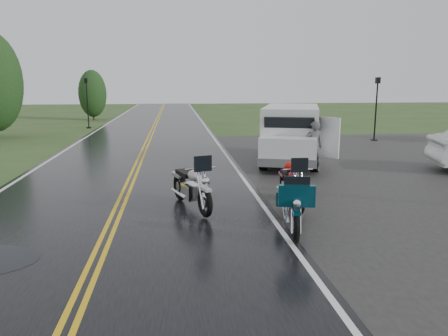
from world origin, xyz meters
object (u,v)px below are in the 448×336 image
motorcycle_red (300,190)px  lamp_post_far_left (87,103)px  person_at_van (314,147)px  van_white (264,139)px  motorcycle_silver (205,190)px  lamp_post_far_right (376,109)px  motorcycle_teal (296,213)px

motorcycle_red → lamp_post_far_left: (-9.20, 22.51, 1.11)m
motorcycle_red → person_at_van: person_at_van is taller
motorcycle_red → van_white: 5.85m
motorcycle_red → person_at_van: size_ratio=1.24×
motorcycle_silver → motorcycle_red: bearing=-19.6°
person_at_van → lamp_post_far_right: 10.47m
motorcycle_teal → lamp_post_far_left: (-8.59, 24.37, 1.12)m
motorcycle_silver → person_at_van: person_at_van is taller
lamp_post_far_right → lamp_post_far_left: bearing=152.8°
lamp_post_far_left → motorcycle_teal: bearing=-70.6°
motorcycle_teal → lamp_post_far_right: size_ratio=0.64×
motorcycle_teal → lamp_post_far_right: bearing=71.5°
motorcycle_red → motorcycle_silver: (-2.33, 0.04, 0.04)m
person_at_van → lamp_post_far_right: size_ratio=0.52×
motorcycle_red → lamp_post_far_right: size_ratio=0.65×
motorcycle_silver → person_at_van: 6.73m
van_white → lamp_post_far_left: bearing=136.9°
lamp_post_far_left → lamp_post_far_right: (17.49, -9.01, -0.00)m
van_white → person_at_van: (1.72, -0.64, -0.24)m
van_white → lamp_post_far_right: (8.00, 7.68, 0.62)m
person_at_van → lamp_post_far_left: bearing=-57.6°
van_white → lamp_post_far_right: bearing=61.1°
motorcycle_teal → motorcycle_red: bearing=83.4°
lamp_post_far_left → lamp_post_far_right: bearing=-27.2°
motorcycle_red → van_white: bearing=88.9°
motorcycle_teal → van_white: size_ratio=0.39×
motorcycle_teal → lamp_post_far_left: lamp_post_far_left is taller
motorcycle_silver → lamp_post_far_left: bearing=88.5°
van_white → lamp_post_far_left: lamp_post_far_left is taller
motorcycle_red → person_at_van: bearing=70.6°
motorcycle_red → person_at_van: (2.01, 5.18, 0.25)m
lamp_post_far_right → motorcycle_teal: bearing=-120.1°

